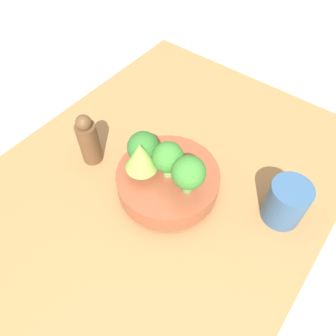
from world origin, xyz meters
TOP-DOWN VIEW (x-y plane):
  - ground_plane at (0.00, 0.00)m, footprint 6.00×6.00m
  - table at (0.00, 0.00)m, footprint 0.99×0.73m
  - bowl at (0.01, -0.03)m, footprint 0.23×0.23m
  - broccoli_floret_center at (0.01, -0.03)m, footprint 0.07×0.07m
  - broccoli_floret_front at (0.00, -0.09)m, footprint 0.07×0.07m
  - broccoli_floret_back at (0.01, 0.03)m, footprint 0.07×0.07m
  - romanesco_piece_far at (-0.03, 0.01)m, footprint 0.07×0.07m
  - cup at (0.11, -0.26)m, footprint 0.08×0.08m
  - pepper_mill at (-0.03, 0.18)m, footprint 0.05×0.05m

SIDE VIEW (x-z plane):
  - ground_plane at x=0.00m, z-range 0.00..0.00m
  - table at x=0.00m, z-range 0.00..0.03m
  - bowl at x=0.01m, z-range 0.04..0.10m
  - cup at x=0.11m, z-range 0.03..0.13m
  - pepper_mill at x=-0.03m, z-range 0.03..0.17m
  - broccoli_floret_back at x=0.01m, z-range 0.10..0.18m
  - broccoli_floret_center at x=0.01m, z-range 0.10..0.19m
  - broccoli_floret_front at x=0.00m, z-range 0.10..0.20m
  - romanesco_piece_far at x=-0.03m, z-range 0.10..0.20m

